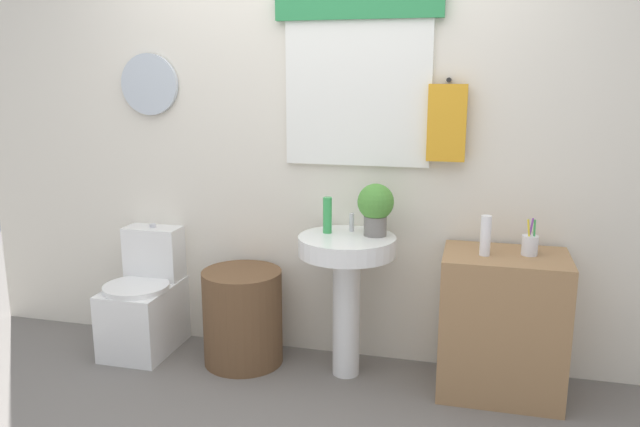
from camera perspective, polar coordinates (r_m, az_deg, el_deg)
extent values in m
cube|color=silver|center=(3.56, 0.15, 7.32)|extent=(4.40, 0.10, 2.60)
cube|color=white|center=(3.43, 3.44, 10.93)|extent=(0.80, 0.03, 0.78)
cube|color=#2D894C|center=(3.43, 3.49, 18.48)|extent=(0.90, 0.04, 0.14)
cylinder|color=silver|center=(3.86, -15.33, 11.33)|extent=(0.36, 0.03, 0.36)
cylinder|color=black|center=(3.36, 11.72, 11.89)|extent=(0.02, 0.06, 0.02)
cube|color=gold|center=(3.35, 11.53, 8.12)|extent=(0.20, 0.05, 0.40)
cube|color=white|center=(3.93, -15.83, -9.20)|extent=(0.36, 0.50, 0.40)
cylinder|color=white|center=(3.81, -16.47, -6.49)|extent=(0.38, 0.38, 0.03)
cube|color=white|center=(3.95, -14.91, -3.47)|extent=(0.34, 0.18, 0.32)
cylinder|color=silver|center=(3.91, -15.06, -1.07)|extent=(0.04, 0.04, 0.02)
cylinder|color=brown|center=(3.64, -7.08, -9.36)|extent=(0.45, 0.45, 0.55)
cylinder|color=white|center=(3.45, 2.42, -9.26)|extent=(0.15, 0.15, 0.69)
cylinder|color=white|center=(3.32, 2.49, -2.95)|extent=(0.52, 0.52, 0.10)
cylinder|color=silver|center=(3.41, 2.92, -0.80)|extent=(0.03, 0.03, 0.10)
cube|color=#9E754C|center=(3.38, 16.31, -9.71)|extent=(0.62, 0.44, 0.75)
cylinder|color=green|center=(3.36, 0.68, -0.15)|extent=(0.05, 0.05, 0.20)
cylinder|color=slate|center=(3.33, 5.08, -1.13)|extent=(0.12, 0.12, 0.11)
sphere|color=#4C8E38|center=(3.30, 5.12, 1.07)|extent=(0.19, 0.19, 0.19)
cylinder|color=white|center=(3.19, 14.91, -1.96)|extent=(0.05, 0.05, 0.20)
cylinder|color=silver|center=(3.27, 18.64, -2.77)|extent=(0.08, 0.08, 0.10)
cylinder|color=green|center=(3.26, 19.00, -2.05)|extent=(0.02, 0.03, 0.18)
cylinder|color=purple|center=(3.28, 18.63, -1.93)|extent=(0.03, 0.01, 0.18)
cylinder|color=yellow|center=(3.24, 18.60, -2.08)|extent=(0.03, 0.02, 0.18)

